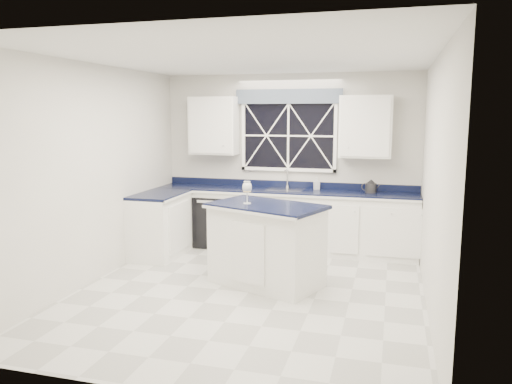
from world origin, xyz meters
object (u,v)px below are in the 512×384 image
(kettle, at_px, (371,187))
(wine_glass, at_px, (247,188))
(dishwasher, at_px, (217,220))
(island, at_px, (267,244))
(soap_bottle, at_px, (317,183))
(faucet, at_px, (287,178))

(kettle, bearing_deg, wine_glass, -116.46)
(dishwasher, xyz_separation_m, wine_glass, (0.99, -1.62, 0.79))
(island, distance_m, soap_bottle, 1.88)
(kettle, relative_size, soap_bottle, 1.48)
(dishwasher, xyz_separation_m, island, (1.23, -1.60, 0.10))
(wine_glass, bearing_deg, faucet, 86.44)
(soap_bottle, bearing_deg, wine_glass, -107.86)
(faucet, bearing_deg, kettle, -5.31)
(kettle, bearing_deg, soap_bottle, -174.04)
(dishwasher, height_order, kettle, kettle)
(island, bearing_deg, faucet, 114.83)
(faucet, distance_m, soap_bottle, 0.47)
(dishwasher, xyz_separation_m, kettle, (2.38, 0.08, 0.62))
(kettle, xyz_separation_m, wine_glass, (-1.39, -1.70, 0.16))
(soap_bottle, bearing_deg, faucet, 177.57)
(island, height_order, soap_bottle, soap_bottle)
(faucet, distance_m, wine_glass, 1.82)
(dishwasher, relative_size, soap_bottle, 4.40)
(wine_glass, xyz_separation_m, soap_bottle, (0.58, 1.80, -0.16))
(dishwasher, distance_m, faucet, 1.31)
(wine_glass, distance_m, soap_bottle, 1.89)
(island, height_order, wine_glass, wine_glass)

